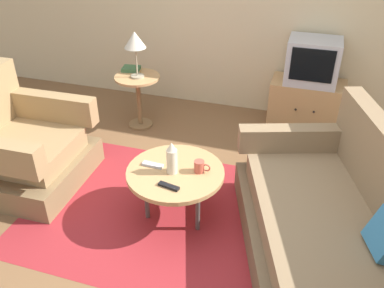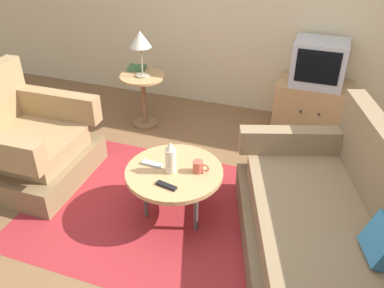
{
  "view_description": "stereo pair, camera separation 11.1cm",
  "coord_description": "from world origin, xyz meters",
  "px_view_note": "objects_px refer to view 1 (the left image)",
  "views": [
    {
      "loc": [
        0.91,
        -2.27,
        2.27
      ],
      "look_at": [
        0.1,
        0.35,
        0.55
      ],
      "focal_mm": 38.07,
      "sensor_mm": 36.0,
      "label": 1
    },
    {
      "loc": [
        1.02,
        -2.23,
        2.27
      ],
      "look_at": [
        0.1,
        0.35,
        0.55
      ],
      "focal_mm": 38.07,
      "sensor_mm": 36.0,
      "label": 2
    }
  ],
  "objects_px": {
    "coffee_table": "(175,174)",
    "book": "(131,69)",
    "couch": "(332,235)",
    "tv_remote_dark": "(169,186)",
    "armchair": "(21,149)",
    "table_lamp": "(135,41)",
    "mug": "(200,167)",
    "side_table": "(138,91)",
    "vase": "(172,158)",
    "tv_remote_silver": "(153,165)",
    "tv_stand": "(306,104)",
    "television": "(313,61)"
  },
  "relations": [
    {
      "from": "vase",
      "to": "tv_remote_dark",
      "type": "xyz_separation_m",
      "value": [
        0.04,
        -0.18,
        -0.12
      ]
    },
    {
      "from": "table_lamp",
      "to": "vase",
      "type": "xyz_separation_m",
      "value": [
        0.85,
        -1.31,
        -0.4
      ]
    },
    {
      "from": "coffee_table",
      "to": "vase",
      "type": "xyz_separation_m",
      "value": [
        -0.02,
        -0.02,
        0.16
      ]
    },
    {
      "from": "coffee_table",
      "to": "book",
      "type": "distance_m",
      "value": 1.77
    },
    {
      "from": "armchair",
      "to": "tv_remote_silver",
      "type": "xyz_separation_m",
      "value": [
        1.29,
        -0.06,
        0.14
      ]
    },
    {
      "from": "side_table",
      "to": "mug",
      "type": "height_order",
      "value": "side_table"
    },
    {
      "from": "table_lamp",
      "to": "tv_remote_silver",
      "type": "xyz_separation_m",
      "value": [
        0.68,
        -1.28,
        -0.52
      ]
    },
    {
      "from": "television",
      "to": "tv_remote_silver",
      "type": "height_order",
      "value": "television"
    },
    {
      "from": "armchair",
      "to": "vase",
      "type": "distance_m",
      "value": 1.49
    },
    {
      "from": "armchair",
      "to": "side_table",
      "type": "height_order",
      "value": "armchair"
    },
    {
      "from": "tv_stand",
      "to": "table_lamp",
      "type": "bearing_deg",
      "value": -162.13
    },
    {
      "from": "tv_remote_dark",
      "to": "book",
      "type": "xyz_separation_m",
      "value": [
        -1.03,
        1.64,
        0.15
      ]
    },
    {
      "from": "couch",
      "to": "side_table",
      "type": "height_order",
      "value": "couch"
    },
    {
      "from": "couch",
      "to": "armchair",
      "type": "bearing_deg",
      "value": 66.25
    },
    {
      "from": "armchair",
      "to": "couch",
      "type": "height_order",
      "value": "armchair"
    },
    {
      "from": "table_lamp",
      "to": "mug",
      "type": "xyz_separation_m",
      "value": [
        1.05,
        -1.24,
        -0.48
      ]
    },
    {
      "from": "couch",
      "to": "book",
      "type": "xyz_separation_m",
      "value": [
        -2.19,
        1.62,
        0.31
      ]
    },
    {
      "from": "armchair",
      "to": "mug",
      "type": "xyz_separation_m",
      "value": [
        1.66,
        -0.02,
        0.18
      ]
    },
    {
      "from": "armchair",
      "to": "tv_remote_silver",
      "type": "bearing_deg",
      "value": 85.83
    },
    {
      "from": "side_table",
      "to": "tv_stand",
      "type": "distance_m",
      "value": 1.84
    },
    {
      "from": "tv_stand",
      "to": "book",
      "type": "relative_size",
      "value": 3.73
    },
    {
      "from": "armchair",
      "to": "tv_remote_dark",
      "type": "distance_m",
      "value": 1.53
    },
    {
      "from": "coffee_table",
      "to": "book",
      "type": "xyz_separation_m",
      "value": [
        -1.01,
        1.44,
        0.2
      ]
    },
    {
      "from": "tv_remote_silver",
      "to": "side_table",
      "type": "bearing_deg",
      "value": 121.45
    },
    {
      "from": "mug",
      "to": "book",
      "type": "xyz_separation_m",
      "value": [
        -1.19,
        1.39,
        0.11
      ]
    },
    {
      "from": "side_table",
      "to": "vase",
      "type": "bearing_deg",
      "value": -56.87
    },
    {
      "from": "tv_stand",
      "to": "table_lamp",
      "type": "xyz_separation_m",
      "value": [
        -1.74,
        -0.56,
        0.71
      ]
    },
    {
      "from": "armchair",
      "to": "mug",
      "type": "distance_m",
      "value": 1.67
    },
    {
      "from": "couch",
      "to": "television",
      "type": "distance_m",
      "value": 2.1
    },
    {
      "from": "armchair",
      "to": "tv_remote_silver",
      "type": "height_order",
      "value": "armchair"
    },
    {
      "from": "table_lamp",
      "to": "vase",
      "type": "relative_size",
      "value": 1.85
    },
    {
      "from": "television",
      "to": "table_lamp",
      "type": "relative_size",
      "value": 1.09
    },
    {
      "from": "tv_stand",
      "to": "armchair",
      "type": "bearing_deg",
      "value": -142.93
    },
    {
      "from": "tv_remote_dark",
      "to": "tv_remote_silver",
      "type": "bearing_deg",
      "value": -34.1
    },
    {
      "from": "television",
      "to": "tv_stand",
      "type": "bearing_deg",
      "value": 90.0
    },
    {
      "from": "coffee_table",
      "to": "table_lamp",
      "type": "distance_m",
      "value": 1.65
    },
    {
      "from": "mug",
      "to": "table_lamp",
      "type": "bearing_deg",
      "value": 130.21
    },
    {
      "from": "coffee_table",
      "to": "side_table",
      "type": "xyz_separation_m",
      "value": [
        -0.88,
        1.3,
        0.01
      ]
    },
    {
      "from": "vase",
      "to": "couch",
      "type": "bearing_deg",
      "value": -7.63
    },
    {
      "from": "tv_remote_dark",
      "to": "television",
      "type": "bearing_deg",
      "value": -100.96
    },
    {
      "from": "side_table",
      "to": "table_lamp",
      "type": "bearing_deg",
      "value": -54.19
    },
    {
      "from": "couch",
      "to": "tv_remote_dark",
      "type": "height_order",
      "value": "couch"
    },
    {
      "from": "tv_remote_dark",
      "to": "book",
      "type": "bearing_deg",
      "value": -46.35
    },
    {
      "from": "armchair",
      "to": "television",
      "type": "xyz_separation_m",
      "value": [
        2.35,
        1.77,
        0.44
      ]
    },
    {
      "from": "armchair",
      "to": "tv_remote_dark",
      "type": "bearing_deg",
      "value": 78.13
    },
    {
      "from": "side_table",
      "to": "armchair",
      "type": "bearing_deg",
      "value": -115.76
    },
    {
      "from": "mug",
      "to": "tv_stand",
      "type": "bearing_deg",
      "value": 69.05
    },
    {
      "from": "tv_remote_dark",
      "to": "armchair",
      "type": "bearing_deg",
      "value": 1.12
    },
    {
      "from": "coffee_table",
      "to": "tv_remote_silver",
      "type": "bearing_deg",
      "value": 177.97
    },
    {
      "from": "couch",
      "to": "tv_remote_dark",
      "type": "distance_m",
      "value": 1.17
    }
  ]
}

